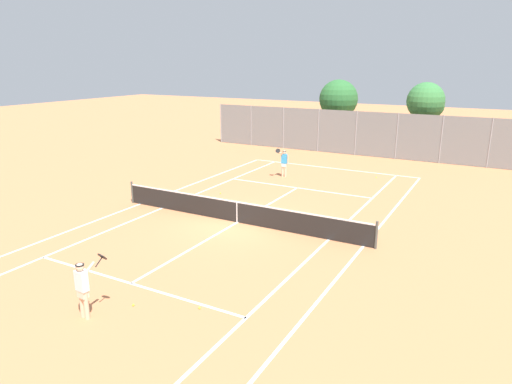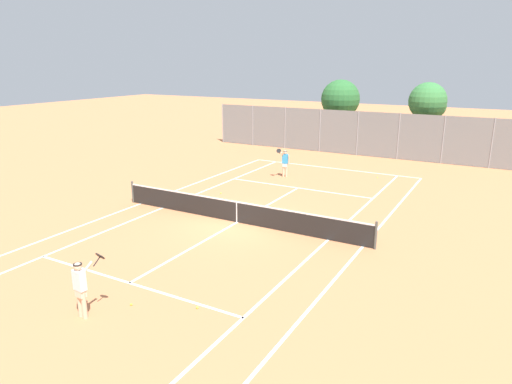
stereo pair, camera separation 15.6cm
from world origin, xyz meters
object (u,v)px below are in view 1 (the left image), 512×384
Objects in this scene: player_near_side at (83,286)px; loose_tennis_ball_0 at (200,308)px; tree_behind_right at (427,102)px; tree_behind_left at (339,101)px; loose_tennis_ball_4 at (376,177)px; loose_tennis_ball_2 at (133,305)px; tennis_net at (237,211)px; loose_tennis_ball_1 at (220,193)px; loose_tennis_ball_3 at (230,208)px; player_far_left at (284,162)px.

player_near_side is 26.88× the size of loose_tennis_ball_0.
player_near_side is 28.08m from tree_behind_right.
tree_behind_left is 1.00× the size of tree_behind_right.
player_near_side reaches higher than loose_tennis_ball_4.
loose_tennis_ball_0 is 1.89m from loose_tennis_ball_2.
tennis_net reaches higher than loose_tennis_ball_0.
loose_tennis_ball_3 is (1.81, -1.96, 0.00)m from loose_tennis_ball_1.
player_near_side is 1.55m from loose_tennis_ball_2.
loose_tennis_ball_3 is at bearing -115.65° from loose_tennis_ball_4.
tree_behind_right reaches higher than loose_tennis_ball_4.
loose_tennis_ball_1 is 9.65m from loose_tennis_ball_4.
tennis_net is at bearing -106.68° from loose_tennis_ball_4.
tennis_net is 7.19m from loose_tennis_ball_0.
tennis_net is 181.82× the size of loose_tennis_ball_2.
tree_behind_right is at bearing 86.38° from loose_tennis_ball_0.
loose_tennis_ball_0 is 0.01× the size of tree_behind_right.
loose_tennis_ball_3 is at bearing -85.70° from tree_behind_left.
tree_behind_right is (4.05, 27.63, 2.94)m from player_near_side.
tennis_net is 19.96m from tree_behind_right.
player_near_side is 19.41m from loose_tennis_ball_4.
loose_tennis_ball_1 is (-3.06, 3.39, -0.48)m from tennis_net.
player_far_left is 0.34× the size of tree_behind_right.
tree_behind_left reaches higher than player_near_side.
player_far_left is at bearing -154.06° from loose_tennis_ball_4.
loose_tennis_ball_2 is (-1.73, -0.77, 0.00)m from loose_tennis_ball_0.
player_far_left is 26.88× the size of loose_tennis_ball_1.
player_near_side is 29.45m from tree_behind_left.
tree_behind_right is at bearing 64.75° from loose_tennis_ball_1.
loose_tennis_ball_2 is 1.00× the size of loose_tennis_ball_4.
loose_tennis_ball_1 is 11.53m from loose_tennis_ball_2.
loose_tennis_ball_3 is 19.67m from tree_behind_left.
loose_tennis_ball_0 is at bearing 24.05° from loose_tennis_ball_2.
player_far_left is 5.18m from loose_tennis_ball_1.
tennis_net is 6.76× the size of player_far_left.
player_far_left is at bearing 101.74° from tennis_net.
loose_tennis_ball_4 is (4.94, 2.40, -0.89)m from player_far_left.
tree_behind_left reaches higher than loose_tennis_ball_2.
player_near_side is at bearing -82.96° from player_far_left.
player_far_left is 26.88× the size of loose_tennis_ball_4.
tennis_net is 7.48m from loose_tennis_ball_2.
loose_tennis_ball_0 is 0.01× the size of tree_behind_left.
tree_behind_right reaches higher than tennis_net.
tree_behind_left is (0.36, 17.33, 3.57)m from loose_tennis_ball_1.
tennis_net is at bearing -102.90° from tree_behind_right.
loose_tennis_ball_1 is at bearing 132.70° from loose_tennis_ball_3.
tennis_net is 1.96m from loose_tennis_ball_3.
tree_behind_right is at bearing 82.07° from loose_tennis_ball_4.
player_near_side is 10.05m from loose_tennis_ball_3.
tree_behind_left is at bearing 94.48° from player_far_left.
player_near_side is 26.88× the size of loose_tennis_ball_4.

